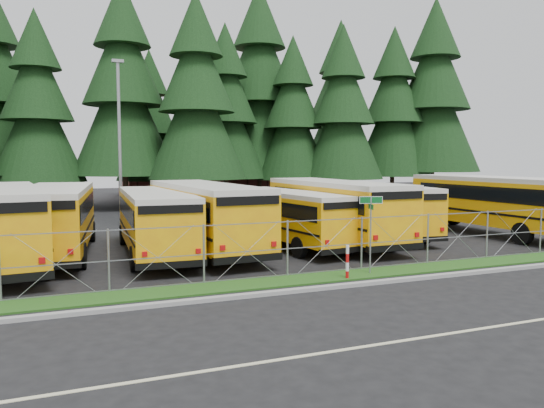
{
  "coord_description": "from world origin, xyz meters",
  "views": [
    {
      "loc": [
        -11.35,
        -17.77,
        4.14
      ],
      "look_at": [
        -2.57,
        4.0,
        2.12
      ],
      "focal_mm": 35.0,
      "sensor_mm": 36.0,
      "label": 1
    }
  ],
  "objects_px": {
    "bus_6": "(377,210)",
    "bus_3": "(202,218)",
    "bus_1": "(57,221)",
    "bus_5": "(330,212)",
    "bus_0": "(1,227)",
    "street_sign": "(371,218)",
    "striped_bollard": "(347,262)",
    "light_standard": "(119,136)",
    "bus_2": "(154,223)",
    "bus_4": "(285,219)",
    "bus_east": "(487,205)"
  },
  "relations": [
    {
      "from": "bus_0",
      "to": "bus_3",
      "type": "bearing_deg",
      "value": -3.69
    },
    {
      "from": "bus_east",
      "to": "bus_5",
      "type": "bearing_deg",
      "value": 175.05
    },
    {
      "from": "bus_6",
      "to": "street_sign",
      "type": "bearing_deg",
      "value": -116.55
    },
    {
      "from": "bus_2",
      "to": "bus_5",
      "type": "height_order",
      "value": "bus_5"
    },
    {
      "from": "bus_5",
      "to": "bus_6",
      "type": "bearing_deg",
      "value": 17.05
    },
    {
      "from": "bus_2",
      "to": "striped_bollard",
      "type": "xyz_separation_m",
      "value": [
        5.34,
        -7.05,
        -0.79
      ]
    },
    {
      "from": "bus_6",
      "to": "street_sign",
      "type": "distance_m",
      "value": 9.85
    },
    {
      "from": "bus_5",
      "to": "striped_bollard",
      "type": "bearing_deg",
      "value": -115.21
    },
    {
      "from": "striped_bollard",
      "to": "bus_2",
      "type": "bearing_deg",
      "value": 127.17
    },
    {
      "from": "bus_0",
      "to": "bus_1",
      "type": "distance_m",
      "value": 2.55
    },
    {
      "from": "street_sign",
      "to": "bus_6",
      "type": "bearing_deg",
      "value": 55.46
    },
    {
      "from": "bus_1",
      "to": "bus_east",
      "type": "xyz_separation_m",
      "value": [
        21.88,
        -1.78,
        0.1
      ]
    },
    {
      "from": "bus_3",
      "to": "bus_5",
      "type": "height_order",
      "value": "bus_5"
    },
    {
      "from": "bus_2",
      "to": "bus_east",
      "type": "bearing_deg",
      "value": 1.98
    },
    {
      "from": "bus_0",
      "to": "street_sign",
      "type": "distance_m",
      "value": 14.01
    },
    {
      "from": "bus_1",
      "to": "bus_5",
      "type": "relative_size",
      "value": 0.97
    },
    {
      "from": "light_standard",
      "to": "striped_bollard",
      "type": "bearing_deg",
      "value": -73.23
    },
    {
      "from": "bus_6",
      "to": "bus_east",
      "type": "xyz_separation_m",
      "value": [
        5.96,
        -1.7,
        0.19
      ]
    },
    {
      "from": "bus_3",
      "to": "bus_6",
      "type": "relative_size",
      "value": 1.09
    },
    {
      "from": "bus_3",
      "to": "street_sign",
      "type": "relative_size",
      "value": 4.12
    },
    {
      "from": "bus_2",
      "to": "bus_4",
      "type": "bearing_deg",
      "value": 4.16
    },
    {
      "from": "bus_1",
      "to": "striped_bollard",
      "type": "bearing_deg",
      "value": -36.95
    },
    {
      "from": "striped_bollard",
      "to": "bus_6",
      "type": "bearing_deg",
      "value": 51.59
    },
    {
      "from": "bus_1",
      "to": "bus_2",
      "type": "xyz_separation_m",
      "value": [
        3.84,
        -1.53,
        -0.09
      ]
    },
    {
      "from": "bus_6",
      "to": "bus_east",
      "type": "bearing_deg",
      "value": -7.94
    },
    {
      "from": "bus_2",
      "to": "bus_6",
      "type": "distance_m",
      "value": 12.17
    },
    {
      "from": "bus_0",
      "to": "bus_6",
      "type": "height_order",
      "value": "bus_0"
    },
    {
      "from": "bus_5",
      "to": "street_sign",
      "type": "distance_m",
      "value": 7.3
    },
    {
      "from": "bus_3",
      "to": "street_sign",
      "type": "height_order",
      "value": "bus_3"
    },
    {
      "from": "bus_5",
      "to": "bus_2",
      "type": "bearing_deg",
      "value": -179.01
    },
    {
      "from": "bus_1",
      "to": "bus_4",
      "type": "distance_m",
      "value": 10.07
    },
    {
      "from": "striped_bollard",
      "to": "bus_5",
      "type": "bearing_deg",
      "value": 65.92
    },
    {
      "from": "bus_4",
      "to": "bus_5",
      "type": "height_order",
      "value": "bus_5"
    },
    {
      "from": "bus_1",
      "to": "bus_6",
      "type": "bearing_deg",
      "value": 5.8
    },
    {
      "from": "bus_1",
      "to": "bus_4",
      "type": "relative_size",
      "value": 1.13
    },
    {
      "from": "street_sign",
      "to": "light_standard",
      "type": "relative_size",
      "value": 0.28
    },
    {
      "from": "bus_0",
      "to": "striped_bollard",
      "type": "bearing_deg",
      "value": -38.07
    },
    {
      "from": "striped_bollard",
      "to": "light_standard",
      "type": "distance_m",
      "value": 19.74
    },
    {
      "from": "bus_5",
      "to": "bus_3",
      "type": "bearing_deg",
      "value": 179.21
    },
    {
      "from": "light_standard",
      "to": "bus_5",
      "type": "bearing_deg",
      "value": -51.16
    },
    {
      "from": "bus_5",
      "to": "street_sign",
      "type": "height_order",
      "value": "bus_5"
    },
    {
      "from": "bus_0",
      "to": "bus_4",
      "type": "height_order",
      "value": "bus_0"
    },
    {
      "from": "bus_east",
      "to": "striped_bollard",
      "type": "relative_size",
      "value": 10.04
    },
    {
      "from": "street_sign",
      "to": "striped_bollard",
      "type": "xyz_separation_m",
      "value": [
        -1.16,
        -0.4,
        -1.43
      ]
    },
    {
      "from": "light_standard",
      "to": "street_sign",
      "type": "bearing_deg",
      "value": -69.54
    },
    {
      "from": "bus_6",
      "to": "bus_3",
      "type": "bearing_deg",
      "value": -165.28
    },
    {
      "from": "striped_bollard",
      "to": "light_standard",
      "type": "relative_size",
      "value": 0.12
    },
    {
      "from": "bus_1",
      "to": "street_sign",
      "type": "distance_m",
      "value": 13.2
    },
    {
      "from": "bus_4",
      "to": "bus_0",
      "type": "bearing_deg",
      "value": 173.38
    },
    {
      "from": "bus_2",
      "to": "bus_6",
      "type": "relative_size",
      "value": 1.0
    }
  ]
}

